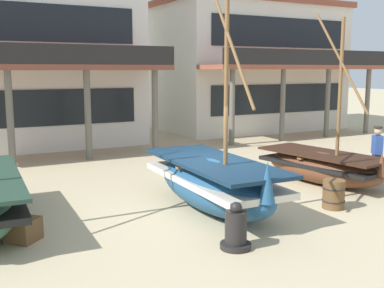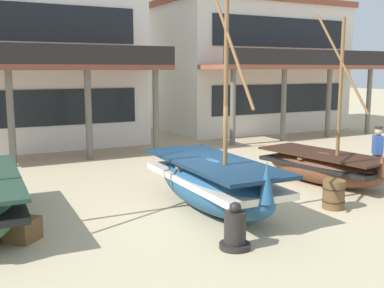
# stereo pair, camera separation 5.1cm
# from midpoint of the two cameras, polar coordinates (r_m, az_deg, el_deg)

# --- Properties ---
(ground_plane) EXTENTS (120.00, 120.00, 0.00)m
(ground_plane) POSITION_cam_midpoint_polar(r_m,az_deg,el_deg) (11.50, 2.48, -7.61)
(ground_plane) COLOR tan
(fishing_boat_centre_large) EXTENTS (1.82, 4.62, 5.75)m
(fishing_boat_centre_large) POSITION_cam_midpoint_polar(r_m,az_deg,el_deg) (11.07, 2.74, -4.69)
(fishing_boat_centre_large) COLOR #23517A
(fishing_boat_centre_large) RESTS_ON ground
(fishing_boat_far_right) EXTENTS (2.08, 4.06, 4.89)m
(fishing_boat_far_right) POSITION_cam_midpoint_polar(r_m,az_deg,el_deg) (14.16, 15.84, -2.61)
(fishing_boat_far_right) COLOR brown
(fishing_boat_far_right) RESTS_ON ground
(fisherman_by_hull) EXTENTS (0.37, 0.42, 1.68)m
(fisherman_by_hull) POSITION_cam_midpoint_polar(r_m,az_deg,el_deg) (14.57, 21.79, -1.32)
(fisherman_by_hull) COLOR #33333D
(fisherman_by_hull) RESTS_ON ground
(capstan_winch) EXTENTS (0.59, 0.59, 0.90)m
(capstan_winch) POSITION_cam_midpoint_polar(r_m,az_deg,el_deg) (8.84, 5.45, -10.47)
(capstan_winch) COLOR black
(capstan_winch) RESTS_ON ground
(wooden_barrel) EXTENTS (0.56, 0.56, 0.70)m
(wooden_barrel) POSITION_cam_midpoint_polar(r_m,az_deg,el_deg) (11.73, 17.06, -5.91)
(wooden_barrel) COLOR brown
(wooden_barrel) RESTS_ON ground
(cargo_crate) EXTENTS (0.76, 0.76, 0.45)m
(cargo_crate) POSITION_cam_midpoint_polar(r_m,az_deg,el_deg) (9.79, -19.84, -9.80)
(cargo_crate) COLOR brown
(cargo_crate) RESTS_ON ground
(harbor_building_main) EXTENTS (9.76, 9.03, 10.14)m
(harbor_building_main) POSITION_cam_midpoint_polar(r_m,az_deg,el_deg) (22.40, -19.88, 13.08)
(harbor_building_main) COLOR white
(harbor_building_main) RESTS_ON ground
(harbor_building_annex) EXTENTS (10.11, 8.46, 6.93)m
(harbor_building_annex) POSITION_cam_midpoint_polar(r_m,az_deg,el_deg) (26.73, 6.96, 9.41)
(harbor_building_annex) COLOR silver
(harbor_building_annex) RESTS_ON ground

